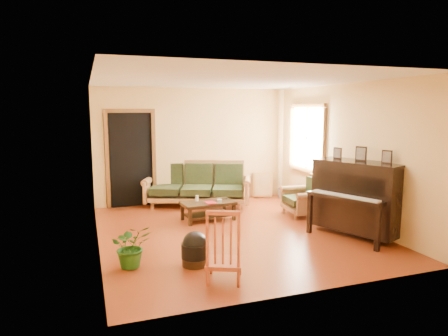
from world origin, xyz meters
name	(u,v)px	position (x,y,z in m)	size (l,w,h in m)	color
floor	(233,231)	(0.00, 0.00, 0.00)	(5.00, 5.00, 0.00)	#66230D
doorway	(131,160)	(-1.45, 2.48, 1.02)	(1.08, 0.16, 2.05)	black
window	(307,138)	(2.21, 1.30, 1.50)	(0.12, 1.36, 1.46)	white
sofa	(197,184)	(-0.08, 2.03, 0.49)	(2.27, 0.95, 0.97)	#956236
coffee_table	(208,211)	(-0.20, 0.83, 0.18)	(1.00, 0.55, 0.36)	black
armchair	(303,196)	(1.70, 0.55, 0.40)	(0.77, 0.81, 0.81)	#956236
piano	(357,199)	(1.89, -0.89, 0.63)	(0.84, 1.43, 1.27)	black
footstool	(195,253)	(-1.03, -1.27, 0.18)	(0.37, 0.37, 0.35)	black
red_chair	(224,244)	(-0.81, -1.86, 0.47)	(0.44, 0.48, 0.93)	#96381B
leaning_frame	(263,185)	(1.64, 2.34, 0.31)	(0.47, 0.10, 0.63)	#B4853C
ceramic_crock	(282,193)	(2.09, 2.19, 0.11)	(0.18, 0.18, 0.23)	#324F96
potted_plant	(131,246)	(-1.85, -1.04, 0.30)	(0.53, 0.46, 0.59)	#1E5317
book	(206,203)	(-0.29, 0.68, 0.38)	(0.18, 0.25, 0.02)	maroon
candle	(197,198)	(-0.38, 0.97, 0.42)	(0.06, 0.06, 0.11)	white
glass_jar	(219,201)	(-0.01, 0.72, 0.39)	(0.09, 0.09, 0.06)	silver
remote	(224,199)	(0.15, 0.94, 0.37)	(0.15, 0.04, 0.01)	black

